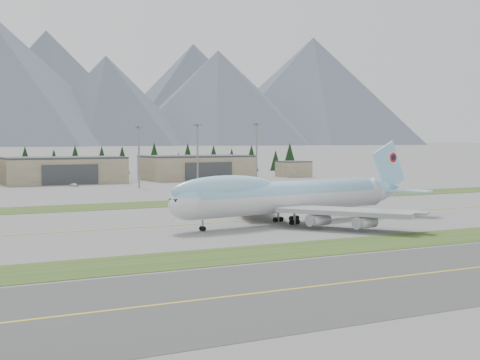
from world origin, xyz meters
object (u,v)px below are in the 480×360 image
boeing_747_freighter (289,196)px  service_vehicle_b (185,185)px  hangar_center (63,170)px  hangar_right (197,167)px  service_vehicle_a (74,186)px  service_vehicle_c (215,182)px

boeing_747_freighter → service_vehicle_b: 122.99m
hangar_center → hangar_right: 60.00m
service_vehicle_a → boeing_747_freighter: bearing=-105.7°
boeing_747_freighter → service_vehicle_b: boeing_747_freighter is taller
boeing_747_freighter → hangar_center: 157.77m
hangar_center → hangar_right: bearing=0.0°
hangar_right → hangar_center: bearing=180.0°
boeing_747_freighter → service_vehicle_a: (-15.10, 133.91, -5.78)m
service_vehicle_c → service_vehicle_a: bearing=172.0°
service_vehicle_a → service_vehicle_b: 42.39m
boeing_747_freighter → hangar_right: size_ratio=1.39×
hangar_right → service_vehicle_a: hangar_right is taller
hangar_center → service_vehicle_c: (59.91, -19.78, -5.39)m
hangar_right → service_vehicle_c: (-0.09, -19.78, -5.39)m
service_vehicle_a → service_vehicle_c: service_vehicle_a is taller
boeing_747_freighter → service_vehicle_a: size_ratio=17.30×
hangar_center → service_vehicle_c: bearing=-18.3°
service_vehicle_a → service_vehicle_b: service_vehicle_a is taller
hangar_right → boeing_747_freighter: bearing=-106.3°
service_vehicle_a → hangar_right: bearing=-1.3°
service_vehicle_c → boeing_747_freighter: bearing=-119.7°
service_vehicle_a → service_vehicle_c: size_ratio=0.96×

